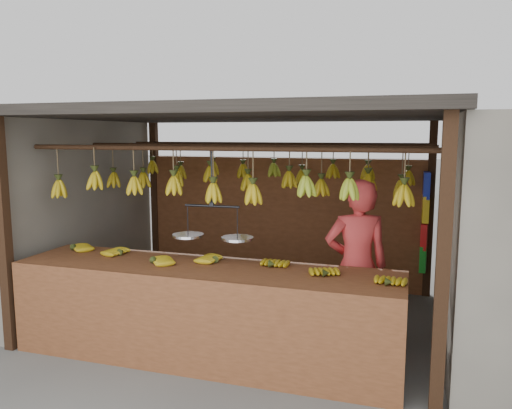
% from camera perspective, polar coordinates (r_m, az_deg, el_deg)
% --- Properties ---
extents(ground, '(80.00, 80.00, 0.00)m').
position_cam_1_polar(ground, '(5.98, -0.88, -12.83)').
color(ground, '#5B5B57').
extents(stall, '(4.30, 3.30, 2.40)m').
position_cam_1_polar(stall, '(5.90, 0.08, 6.51)').
color(stall, black).
rests_on(stall, ground).
extents(counter, '(3.67, 0.84, 0.96)m').
position_cam_1_polar(counter, '(4.68, -6.49, -9.66)').
color(counter, brown).
rests_on(counter, ground).
extents(hanging_bananas, '(3.60, 2.24, 0.39)m').
position_cam_1_polar(hanging_bananas, '(5.60, -1.02, 2.87)').
color(hanging_bananas, '#AD8F12').
rests_on(hanging_bananas, ground).
extents(balance_scale, '(0.79, 0.31, 0.85)m').
position_cam_1_polar(balance_scale, '(4.75, -5.01, -3.23)').
color(balance_scale, black).
rests_on(balance_scale, ground).
extents(vendor, '(0.72, 0.59, 1.71)m').
position_cam_1_polar(vendor, '(4.97, 11.41, -6.97)').
color(vendor, '#BF3333').
rests_on(vendor, ground).
extents(bag_bundles, '(0.08, 0.26, 1.29)m').
position_cam_1_polar(bag_bundles, '(6.75, 18.73, -1.94)').
color(bag_bundles, '#1426BF').
rests_on(bag_bundles, ground).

